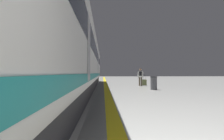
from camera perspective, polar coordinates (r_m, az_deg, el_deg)
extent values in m
cube|color=yellow|center=(10.12, -1.53, -7.45)|extent=(0.36, 80.00, 0.01)
cube|color=slate|center=(10.12, -3.56, -7.45)|extent=(0.67, 80.00, 0.01)
cube|color=#38383D|center=(9.98, -14.05, -5.51)|extent=(2.67, 27.32, 0.70)
cube|color=silver|center=(10.00, -14.00, 4.82)|extent=(2.90, 28.46, 2.90)
cylinder|color=silver|center=(10.24, -13.97, 12.64)|extent=(2.84, 27.89, 2.84)
cube|color=black|center=(10.04, -13.99, 6.81)|extent=(2.93, 26.75, 0.80)
cube|color=#197F7F|center=(9.95, -14.03, -1.78)|extent=(2.94, 27.89, 0.24)
cone|color=silver|center=(25.38, -7.27, 0.71)|extent=(2.76, 2.60, 2.75)
cube|color=gray|center=(5.56, -7.60, 6.87)|extent=(0.02, 0.90, 2.00)
cube|color=gray|center=(16.19, -4.54, 1.68)|extent=(0.02, 0.90, 2.00)
cylinder|color=brown|center=(15.74, 9.00, -3.72)|extent=(0.13, 0.13, 0.78)
cylinder|color=brown|center=(15.75, 9.62, -3.72)|extent=(0.13, 0.13, 0.78)
cube|color=silver|center=(15.73, 9.30, -1.28)|extent=(0.35, 0.25, 0.56)
cylinder|color=silver|center=(15.74, 8.56, -1.45)|extent=(0.08, 0.08, 0.52)
cylinder|color=silver|center=(15.74, 10.05, -1.45)|extent=(0.08, 0.08, 0.52)
sphere|color=#A37556|center=(15.73, 9.30, 0.18)|extent=(0.21, 0.21, 0.21)
sphere|color=black|center=(15.73, 9.30, 0.26)|extent=(0.19, 0.19, 0.19)
cube|color=black|center=(15.59, 9.31, -1.21)|extent=(0.26, 0.18, 0.37)
cube|color=#596038|center=(15.65, 10.59, -4.01)|extent=(0.42, 0.29, 0.51)
cube|color=#596038|center=(15.77, 10.58, -4.22)|extent=(0.31, 0.08, 0.28)
cylinder|color=black|center=(15.60, 10.08, -5.08)|extent=(0.03, 0.06, 0.06)
cylinder|color=black|center=(15.61, 11.13, -5.07)|extent=(0.03, 0.06, 0.06)
cylinder|color=gray|center=(15.58, 10.21, -2.39)|extent=(0.02, 0.02, 0.38)
cylinder|color=gray|center=(15.58, 10.98, -2.39)|extent=(0.02, 0.02, 0.38)
cube|color=black|center=(15.58, 10.59, -1.69)|extent=(0.22, 0.07, 0.02)
cylinder|color=#4C4C51|center=(12.25, 13.52, -4.33)|extent=(0.44, 0.44, 0.85)
cylinder|color=#262628|center=(12.23, 13.51, -2.20)|extent=(0.46, 0.46, 0.06)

